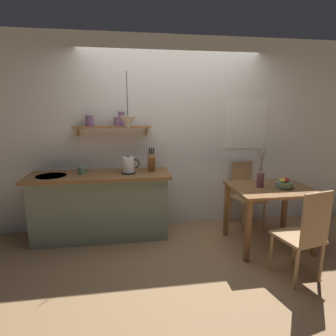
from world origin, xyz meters
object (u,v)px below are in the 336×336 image
Objects in this scene: dining_table at (270,197)px; fruit_bowl at (284,183)px; dining_chair_near at (305,233)px; knife_block at (151,162)px; pendant_lamp at (128,122)px; electric_kettle at (129,165)px; dining_chair_far at (245,191)px; coffee_mug_by_sink at (82,170)px; twig_vase at (260,180)px.

fruit_bowl reaches higher than dining_table.
fruit_bowl is (0.18, 0.71, 0.30)m from dining_chair_near.
dining_table is 2.99× the size of knife_block.
electric_kettle is at bearing 97.26° from pendant_lamp.
coffee_mug_by_sink is (-2.31, -0.11, 0.43)m from dining_chair_far.
knife_block is 0.47× the size of pendant_lamp.
knife_block reaches higher than dining_table.
dining_table is at bearing -22.94° from knife_block.
coffee_mug_by_sink is (-2.48, 0.60, 0.11)m from fruit_bowl.
dining_chair_near is 2.01× the size of twig_vase.
dining_chair_far is 0.80m from fruit_bowl.
knife_block is 2.42× the size of coffee_mug_by_sink.
coffee_mug_by_sink is at bearing 169.22° from pendant_lamp.
twig_vase is (-0.13, 0.03, 0.22)m from dining_table.
coffee_mug_by_sink is 0.20× the size of pendant_lamp.
electric_kettle is at bearing 163.37° from fruit_bowl.
coffee_mug_by_sink is (-2.30, 1.31, 0.42)m from dining_chair_near.
knife_block is at bearing 135.64° from dining_chair_near.
dining_chair_far is 1.78m from electric_kettle.
knife_block reaches higher than fruit_bowl.
dining_chair_near is at bearing -90.28° from dining_chair_far.
dining_chair_near is 1.44× the size of pendant_lamp.
dining_table is at bearing -14.13° from pendant_lamp.
dining_chair_far is at bearing 2.85° from coffee_mug_by_sink.
knife_block is at bearing 3.32° from coffee_mug_by_sink.
electric_kettle is at bearing 163.22° from twig_vase.
dining_chair_near is 3.61× the size of electric_kettle.
pendant_lamp is at bearing 165.66° from twig_vase.
fruit_bowl is at bearing -13.63° from coffee_mug_by_sink.
fruit_bowl is 0.30× the size of pendant_lamp.
dining_chair_near is 0.86m from twig_vase.
pendant_lamp is at bearing -82.74° from electric_kettle.
pendant_lamp reaches higher than fruit_bowl.
knife_block is at bearing 29.29° from pendant_lamp.
coffee_mug_by_sink is at bearing -177.15° from dining_chair_far.
fruit_bowl is 0.76× the size of electric_kettle.
dining_chair_near is at bearing -35.15° from pendant_lamp.
dining_table is 1.59m from knife_block.
fruit_bowl is at bearing -16.63° from electric_kettle.
electric_kettle is 0.57m from pendant_lamp.
dining_chair_far is 2.96× the size of knife_block.
pendant_lamp reaches higher than dining_chair_far.
pendant_lamp is (0.01, -0.08, 0.57)m from electric_kettle.
fruit_bowl is (0.14, -0.05, 0.18)m from dining_table.
knife_block is 0.91m from coffee_mug_by_sink.
twig_vase reaches higher than dining_chair_far.
dining_table is 0.24m from fruit_bowl.
dining_table is 3.56× the size of electric_kettle.
dining_chair_far is 1.96× the size of twig_vase.
electric_kettle is 2.03× the size of coffee_mug_by_sink.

